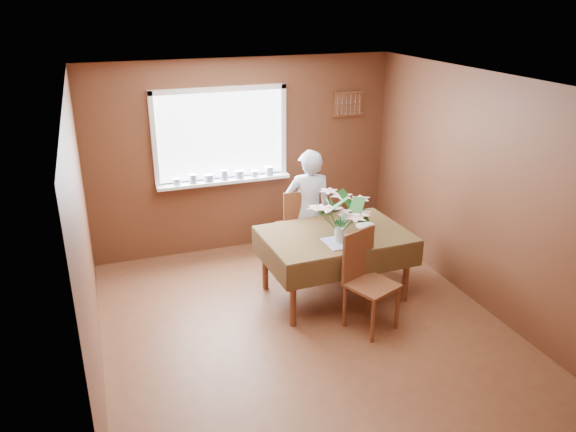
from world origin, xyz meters
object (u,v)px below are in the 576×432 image
object	(u,v)px
chair_far	(299,225)
flower_bouquet	(341,212)
chair_near	(366,276)
seated_woman	(309,211)
dining_table	(335,241)

from	to	relation	value
chair_far	flower_bouquet	world-z (taller)	flower_bouquet
chair_near	seated_woman	distance (m)	1.41
chair_far	seated_woman	world-z (taller)	seated_woman
chair_near	flower_bouquet	distance (m)	0.71
dining_table	seated_woman	xyz separation A→B (m)	(-0.03, 0.73, 0.09)
seated_woman	dining_table	bearing A→B (deg)	104.62
chair_far	flower_bouquet	size ratio (longest dim) A/B	1.74
chair_far	dining_table	bearing A→B (deg)	102.23
chair_far	seated_woman	distance (m)	0.25
dining_table	chair_near	distance (m)	0.68
dining_table	chair_far	size ratio (longest dim) A/B	1.58
dining_table	seated_woman	size ratio (longest dim) A/B	1.06
dining_table	chair_near	size ratio (longest dim) A/B	1.58
dining_table	flower_bouquet	xyz separation A→B (m)	(-0.05, -0.21, 0.42)
dining_table	flower_bouquet	size ratio (longest dim) A/B	2.76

